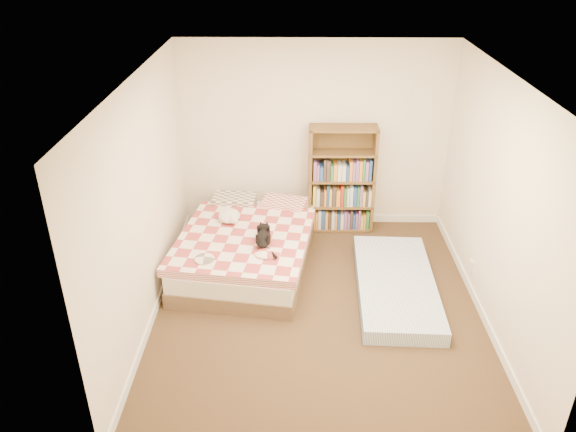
{
  "coord_description": "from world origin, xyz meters",
  "views": [
    {
      "loc": [
        -0.25,
        -4.96,
        3.74
      ],
      "look_at": [
        -0.33,
        0.3,
        0.97
      ],
      "focal_mm": 35.0,
      "sensor_mm": 36.0,
      "label": 1
    }
  ],
  "objects_px": {
    "bed": "(247,246)",
    "white_dog": "(230,216)",
    "bookshelf": "(341,191)",
    "floor_mattress": "(396,285)",
    "black_cat": "(264,237)"
  },
  "relations": [
    {
      "from": "bed",
      "to": "white_dog",
      "type": "distance_m",
      "value": 0.42
    },
    {
      "from": "bookshelf",
      "to": "black_cat",
      "type": "height_order",
      "value": "bookshelf"
    },
    {
      "from": "floor_mattress",
      "to": "black_cat",
      "type": "relative_size",
      "value": 2.91
    },
    {
      "from": "bookshelf",
      "to": "floor_mattress",
      "type": "height_order",
      "value": "bookshelf"
    },
    {
      "from": "floor_mattress",
      "to": "black_cat",
      "type": "bearing_deg",
      "value": 172.48
    },
    {
      "from": "bookshelf",
      "to": "white_dog",
      "type": "relative_size",
      "value": 4.19
    },
    {
      "from": "floor_mattress",
      "to": "white_dog",
      "type": "xyz_separation_m",
      "value": [
        -1.94,
        0.75,
        0.47
      ]
    },
    {
      "from": "bed",
      "to": "black_cat",
      "type": "distance_m",
      "value": 0.49
    },
    {
      "from": "black_cat",
      "to": "white_dog",
      "type": "xyz_separation_m",
      "value": [
        -0.44,
        0.49,
        0.01
      ]
    },
    {
      "from": "bed",
      "to": "floor_mattress",
      "type": "bearing_deg",
      "value": -9.8
    },
    {
      "from": "bookshelf",
      "to": "floor_mattress",
      "type": "bearing_deg",
      "value": -70.81
    },
    {
      "from": "bookshelf",
      "to": "black_cat",
      "type": "bearing_deg",
      "value": -128.01
    },
    {
      "from": "floor_mattress",
      "to": "bookshelf",
      "type": "bearing_deg",
      "value": 111.86
    },
    {
      "from": "bed",
      "to": "floor_mattress",
      "type": "relative_size",
      "value": 1.16
    },
    {
      "from": "floor_mattress",
      "to": "white_dog",
      "type": "distance_m",
      "value": 2.13
    }
  ]
}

